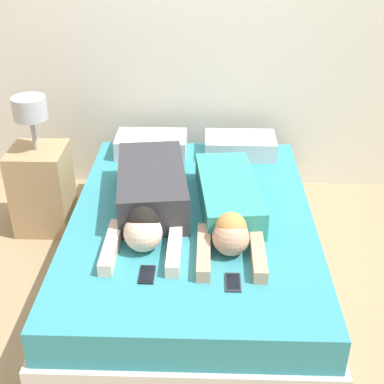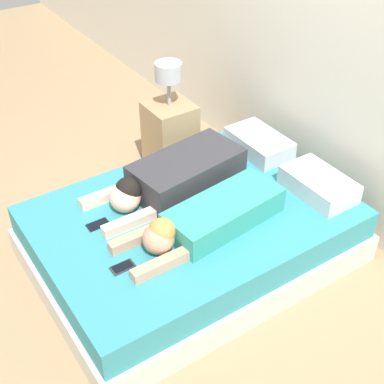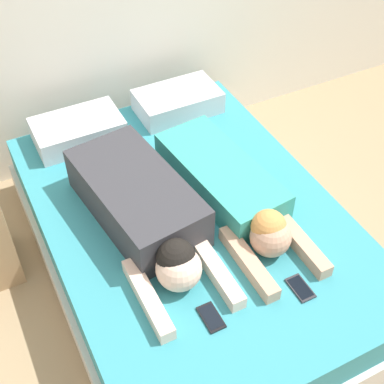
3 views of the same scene
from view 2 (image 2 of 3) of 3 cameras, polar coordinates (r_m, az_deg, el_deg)
The scene contains 10 objects.
ground_plane at distance 3.82m, azimuth 0.00°, elevation -6.76°, with size 12.00×12.00×0.00m, color #9E8460.
wall_back at distance 3.81m, azimuth 15.66°, elevation 15.03°, with size 12.00×0.06×2.60m.
bed at distance 3.68m, azimuth 0.00°, elevation -4.48°, with size 1.49×2.09×0.41m.
pillow_head_left at distance 4.14m, azimuth 7.15°, elevation 5.18°, with size 0.50×0.31×0.14m.
pillow_head_right at distance 3.76m, azimuth 13.36°, elevation 0.80°, with size 0.50×0.31×0.14m.
person_left at distance 3.66m, azimuth -1.84°, elevation 1.62°, with size 0.49×1.15×0.24m.
person_right at distance 3.34m, azimuth 1.60°, elevation -2.88°, with size 0.41×1.15×0.23m.
cell_phone_left at distance 3.48m, azimuth -10.01°, elevation -3.43°, with size 0.08×0.14×0.01m.
cell_phone_right at distance 3.17m, azimuth -7.41°, elevation -7.94°, with size 0.08×0.14×0.01m.
nightstand at distance 4.53m, azimuth -2.35°, elevation 6.45°, with size 0.37×0.37×0.96m.
Camera 2 is at (2.30, -1.53, 2.64)m, focal length 50.00 mm.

